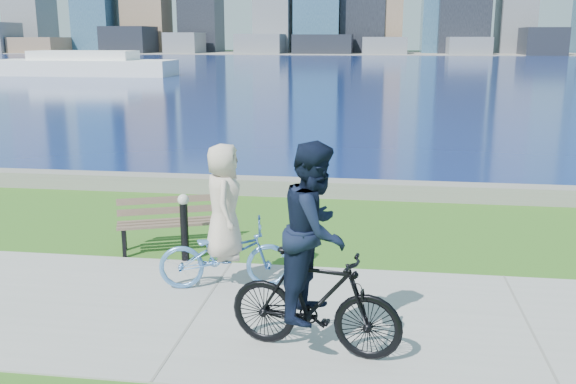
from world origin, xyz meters
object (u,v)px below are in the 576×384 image
Objects in this scene: bollard_lamp at (184,223)px; park_bench at (168,219)px; cyclist_woman at (224,235)px; cyclist_man at (315,267)px.

park_bench is at bearing 129.02° from bollard_lamp.
cyclist_woman is 2.18m from cyclist_man.
park_bench is 2.00m from cyclist_woman.
park_bench is 0.86× the size of cyclist_woman.
park_bench is 1.60× the size of bollard_lamp.
park_bench is 0.74× the size of cyclist_man.
bollard_lamp is (0.43, -0.53, 0.10)m from park_bench.
cyclist_man reaches higher than cyclist_woman.
cyclist_woman is at bearing -48.28° from bollard_lamp.
park_bench is 0.69m from bollard_lamp.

